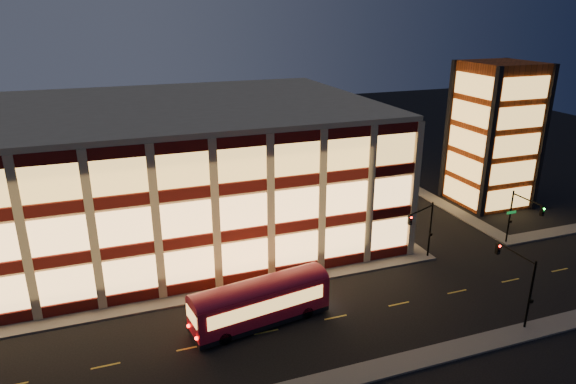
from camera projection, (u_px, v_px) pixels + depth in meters
name	position (u px, v px, depth m)	size (l,w,h in m)	color
ground	(201.00, 303.00, 44.40)	(200.00, 200.00, 0.00)	black
sidewalk_office_south	(165.00, 302.00, 44.30)	(54.00, 2.00, 0.15)	#514F4C
sidewalk_office_east	(352.00, 204.00, 66.78)	(2.00, 30.00, 0.15)	#514F4C
sidewalk_tower_south	(551.00, 233.00, 58.04)	(14.00, 2.00, 0.15)	#514F4C
sidewalk_tower_west	(424.00, 194.00, 70.29)	(2.00, 30.00, 0.15)	#514F4C
office_building	(142.00, 171.00, 56.01)	(50.45, 30.45, 14.50)	tan
stair_tower	(494.00, 135.00, 64.73)	(8.60, 8.60, 18.00)	#8C3814
traffic_signal_far	(423.00, 224.00, 50.32)	(3.79, 1.87, 6.00)	black
traffic_signal_right	(521.00, 212.00, 53.17)	(1.20, 4.37, 6.00)	black
traffic_signal_near	(518.00, 274.00, 40.74)	(0.32, 4.45, 6.00)	black
trolley_bus	(260.00, 300.00, 40.88)	(11.63, 4.60, 3.84)	#A0081E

